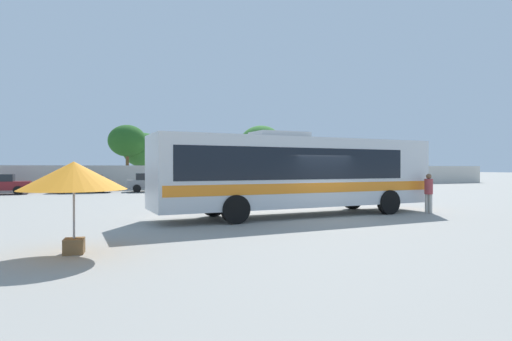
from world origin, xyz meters
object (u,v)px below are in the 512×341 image
at_px(roadside_tree_right, 261,144).
at_px(parked_car_rightmost_dark_blue, 231,181).
at_px(coach_bus_silver_orange, 296,171).
at_px(parked_car_second_black, 84,183).
at_px(roadside_tree_midright, 143,150).
at_px(vendor_umbrella_near_gate_orange, 74,177).
at_px(parked_car_third_grey, 151,182).
at_px(attendant_by_bus_door, 429,191).
at_px(roadside_tree_midleft, 127,141).

bearing_deg(roadside_tree_right, parked_car_rightmost_dark_blue, -126.86).
bearing_deg(roadside_tree_right, coach_bus_silver_orange, -111.15).
xyz_separation_m(parked_car_second_black, parked_car_rightmost_dark_blue, (12.37, -0.10, 0.03)).
distance_m(parked_car_rightmost_dark_blue, roadside_tree_midright, 11.89).
xyz_separation_m(vendor_umbrella_near_gate_orange, parked_car_third_grey, (5.36, 24.04, -0.99)).
bearing_deg(roadside_tree_midright, vendor_umbrella_near_gate_orange, -99.99).
height_order(vendor_umbrella_near_gate_orange, parked_car_third_grey, vendor_umbrella_near_gate_orange).
height_order(parked_car_second_black, parked_car_third_grey, parked_car_third_grey).
xyz_separation_m(parked_car_second_black, roadside_tree_midright, (5.81, 9.32, 3.12)).
height_order(attendant_by_bus_door, vendor_umbrella_near_gate_orange, vendor_umbrella_near_gate_orange).
distance_m(vendor_umbrella_near_gate_orange, parked_car_third_grey, 24.65).
distance_m(parked_car_third_grey, roadside_tree_midright, 10.46).
relative_size(parked_car_rightmost_dark_blue, roadside_tree_midleft, 0.65).
relative_size(roadside_tree_midleft, roadside_tree_midright, 1.10).
distance_m(parked_car_second_black, parked_car_rightmost_dark_blue, 12.37).
xyz_separation_m(coach_bus_silver_orange, vendor_umbrella_near_gate_orange, (-8.34, -4.53, -0.05)).
bearing_deg(parked_car_rightmost_dark_blue, roadside_tree_right, 53.14).
bearing_deg(parked_car_third_grey, parked_car_rightmost_dark_blue, 4.43).
bearing_deg(parked_car_rightmost_dark_blue, attendant_by_bus_door, -85.80).
bearing_deg(vendor_umbrella_near_gate_orange, parked_car_third_grey, 77.43).
relative_size(vendor_umbrella_near_gate_orange, roadside_tree_right, 0.34).
bearing_deg(roadside_tree_right, vendor_umbrella_near_gate_orange, -120.05).
distance_m(coach_bus_silver_orange, roadside_tree_midright, 29.66).
relative_size(attendant_by_bus_door, roadside_tree_midleft, 0.28).
bearing_deg(parked_car_rightmost_dark_blue, parked_car_third_grey, -175.57).
height_order(coach_bus_silver_orange, parked_car_second_black, coach_bus_silver_orange).
relative_size(parked_car_second_black, parked_car_third_grey, 1.09).
bearing_deg(roadside_tree_midleft, roadside_tree_right, 8.27).
xyz_separation_m(parked_car_third_grey, roadside_tree_midright, (0.63, 9.98, 3.07)).
xyz_separation_m(vendor_umbrella_near_gate_orange, parked_car_rightmost_dark_blue, (12.55, 24.60, -1.00)).
bearing_deg(coach_bus_silver_orange, parked_car_third_grey, 98.69).
bearing_deg(parked_car_third_grey, vendor_umbrella_near_gate_orange, -102.57).
relative_size(coach_bus_silver_orange, attendant_by_bus_door, 7.06).
bearing_deg(roadside_tree_midright, roadside_tree_midleft, -133.55).
height_order(vendor_umbrella_near_gate_orange, parked_car_rightmost_dark_blue, vendor_umbrella_near_gate_orange).
height_order(vendor_umbrella_near_gate_orange, roadside_tree_midright, roadside_tree_midright).
bearing_deg(parked_car_third_grey, roadside_tree_right, 35.48).
bearing_deg(roadside_tree_midleft, attendant_by_bus_door, -71.14).
xyz_separation_m(attendant_by_bus_door, parked_car_rightmost_dark_blue, (-1.58, 21.59, -0.19)).
xyz_separation_m(attendant_by_bus_door, parked_car_second_black, (-13.95, 21.69, -0.22)).
bearing_deg(parked_car_rightmost_dark_blue, roadside_tree_midleft, 138.00).
bearing_deg(parked_car_second_black, roadside_tree_right, 26.21).
distance_m(parked_car_third_grey, roadside_tree_midleft, 9.04).
bearing_deg(attendant_by_bus_door, roadside_tree_right, 79.59).
xyz_separation_m(parked_car_second_black, roadside_tree_midleft, (4.01, 7.43, 3.92)).
distance_m(attendant_by_bus_door, vendor_umbrella_near_gate_orange, 14.47).
relative_size(coach_bus_silver_orange, roadside_tree_right, 1.74).
bearing_deg(attendant_by_bus_door, coach_bus_silver_orange, 165.32).
relative_size(parked_car_third_grey, roadside_tree_right, 0.59).
height_order(parked_car_rightmost_dark_blue, roadside_tree_right, roadside_tree_right).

